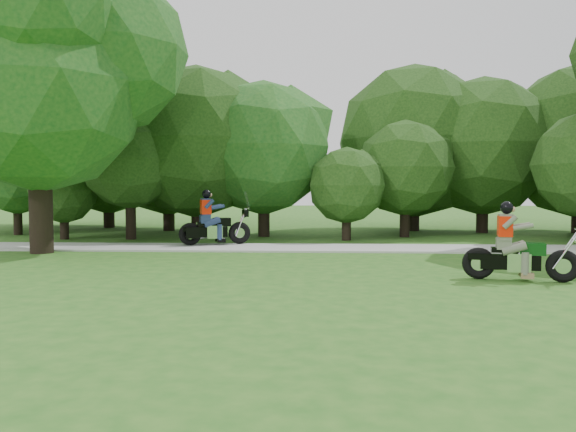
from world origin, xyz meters
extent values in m
plane|color=#245C1A|center=(0.00, 0.00, 0.00)|extent=(100.00, 100.00, 0.00)
cube|color=#ADADA7|center=(0.00, 8.00, 0.03)|extent=(60.00, 2.20, 0.06)
cylinder|color=black|center=(-1.05, 10.96, 0.56)|extent=(0.34, 0.34, 1.12)
sphere|color=#163610|center=(-1.05, 10.96, 2.06)|extent=(2.88, 2.88, 2.88)
cylinder|color=black|center=(-14.57, 12.67, 0.68)|extent=(0.35, 0.35, 1.37)
sphere|color=#164E1A|center=(-14.57, 12.67, 2.33)|extent=(2.97, 2.97, 2.97)
cylinder|color=black|center=(-4.28, 12.41, 0.90)|extent=(0.47, 0.47, 1.80)
sphere|color=#164E1A|center=(-4.28, 12.41, 3.55)|extent=(5.40, 5.40, 5.40)
cylinder|color=black|center=(2.26, 15.68, 0.90)|extent=(0.55, 0.55, 1.80)
sphere|color=#163610|center=(2.26, 15.68, 4.06)|extent=(6.95, 6.95, 6.95)
cylinder|color=black|center=(-11.78, 10.87, 0.52)|extent=(0.33, 0.33, 1.04)
sphere|color=#163610|center=(-11.78, 10.87, 1.88)|extent=(2.57, 2.57, 2.57)
cylinder|color=black|center=(1.35, 12.46, 0.75)|extent=(0.39, 0.39, 1.50)
sphere|color=#163610|center=(1.35, 12.46, 2.75)|extent=(3.84, 3.84, 3.84)
cylinder|color=black|center=(-7.01, 12.61, 0.90)|extent=(0.51, 0.51, 1.80)
sphere|color=#163610|center=(-7.01, 12.61, 3.82)|extent=(6.22, 6.22, 6.22)
cylinder|color=black|center=(-15.73, 17.20, 0.90)|extent=(0.55, 0.55, 1.80)
sphere|color=#163610|center=(-15.73, 17.20, 4.05)|extent=(6.92, 6.92, 6.92)
cylinder|color=black|center=(-8.89, 15.25, 0.90)|extent=(0.52, 0.52, 1.80)
sphere|color=#163610|center=(-8.89, 15.25, 3.87)|extent=(6.36, 6.36, 6.36)
cylinder|color=black|center=(5.07, 14.75, 0.90)|extent=(0.50, 0.50, 1.80)
sphere|color=#163610|center=(5.07, 14.75, 3.76)|extent=(6.03, 6.03, 6.03)
cylinder|color=black|center=(-9.24, 10.97, 0.90)|extent=(0.39, 0.39, 1.80)
sphere|color=#163610|center=(-9.24, 10.97, 3.03)|extent=(3.77, 3.77, 3.77)
cylinder|color=black|center=(-12.30, 16.94, 0.90)|extent=(0.53, 0.53, 1.80)
sphere|color=#163610|center=(-12.30, 16.94, 3.93)|extent=(6.54, 6.54, 6.54)
cylinder|color=black|center=(-10.50, 6.50, 2.10)|extent=(0.68, 0.68, 4.20)
sphere|color=#164E1A|center=(-10.50, 6.50, 5.00)|extent=(6.40, 6.40, 6.40)
sphere|color=#164E1A|center=(-8.74, 7.30, 6.20)|extent=(5.12, 5.12, 5.12)
torus|color=black|center=(1.32, 2.25, 0.35)|extent=(0.72, 0.35, 0.69)
torus|color=black|center=(2.95, 1.87, 0.35)|extent=(0.72, 0.35, 0.69)
cube|color=black|center=(1.94, 2.10, 0.39)|extent=(1.23, 0.50, 0.32)
cube|color=silver|center=(2.10, 2.06, 0.39)|extent=(0.54, 0.43, 0.39)
cube|color=black|center=(2.36, 2.00, 0.69)|extent=(0.57, 0.40, 0.26)
cube|color=black|center=(1.81, 2.13, 0.65)|extent=(0.57, 0.42, 0.10)
cylinder|color=silver|center=(2.99, 1.86, 0.69)|extent=(0.53, 0.16, 0.82)
cube|color=#545B4A|center=(1.81, 2.13, 0.79)|extent=(0.37, 0.43, 0.24)
cube|color=#545B4A|center=(1.83, 2.13, 1.15)|extent=(0.34, 0.46, 0.55)
cube|color=red|center=(1.83, 2.13, 1.16)|extent=(0.38, 0.51, 0.43)
sphere|color=black|center=(1.85, 2.12, 1.56)|extent=(0.28, 0.28, 0.28)
torus|color=black|center=(-6.37, 8.32, 0.44)|extent=(0.78, 0.46, 0.75)
torus|color=black|center=(-4.79, 8.88, 0.44)|extent=(0.78, 0.46, 0.75)
cube|color=black|center=(-5.77, 8.54, 0.49)|extent=(1.22, 0.65, 0.34)
cube|color=silver|center=(-5.61, 8.59, 0.49)|extent=(0.61, 0.52, 0.43)
cube|color=black|center=(-5.36, 8.68, 0.81)|extent=(0.64, 0.49, 0.28)
cube|color=black|center=(-5.89, 8.49, 0.77)|extent=(0.64, 0.51, 0.11)
cylinder|color=silver|center=(-4.75, 8.90, 0.81)|extent=(0.42, 0.19, 0.97)
cylinder|color=silver|center=(-4.58, 8.96, 1.28)|extent=(0.27, 0.66, 0.04)
cube|color=black|center=(-6.24, 8.12, 0.49)|extent=(0.47, 0.27, 0.37)
cube|color=black|center=(-6.40, 8.56, 0.49)|extent=(0.47, 0.27, 0.37)
cube|color=#1A2B46|center=(-5.89, 8.49, 0.92)|extent=(0.44, 0.49, 0.26)
cube|color=#1A2B46|center=(-5.87, 8.50, 1.31)|extent=(0.42, 0.52, 0.60)
cube|color=red|center=(-5.87, 8.50, 1.33)|extent=(0.46, 0.57, 0.47)
sphere|color=black|center=(-5.84, 8.51, 1.76)|extent=(0.30, 0.30, 0.30)
camera|label=1|loc=(-2.26, -10.04, 2.01)|focal=35.00mm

